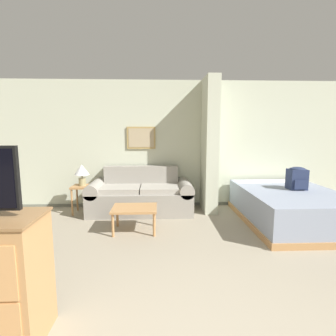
{
  "coord_description": "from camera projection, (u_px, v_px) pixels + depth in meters",
  "views": [
    {
      "loc": [
        -0.38,
        -1.24,
        1.59
      ],
      "look_at": [
        -0.22,
        2.52,
        1.05
      ],
      "focal_mm": 28.0,
      "sensor_mm": 36.0,
      "label": 1
    }
  ],
  "objects": [
    {
      "name": "backpack",
      "position": [
        297.0,
        178.0,
        4.57
      ],
      "size": [
        0.3,
        0.27,
        0.4
      ],
      "color": "#232D4C",
      "rests_on": "bed"
    },
    {
      "name": "bed",
      "position": [
        289.0,
        206.0,
        4.55
      ],
      "size": [
        1.57,
        2.15,
        0.57
      ],
      "color": "#B27F4C",
      "rests_on": "ground_plane"
    },
    {
      "name": "side_table",
      "position": [
        83.0,
        191.0,
        5.04
      ],
      "size": [
        0.38,
        0.38,
        0.54
      ],
      "color": "#B27F4C",
      "rests_on": "ground_plane"
    },
    {
      "name": "table_lamp",
      "position": [
        82.0,
        171.0,
        4.99
      ],
      "size": [
        0.28,
        0.28,
        0.41
      ],
      "color": "tan",
      "rests_on": "side_table"
    },
    {
      "name": "wall_back",
      "position": [
        175.0,
        145.0,
        5.49
      ],
      "size": [
        7.71,
        0.16,
        2.6
      ],
      "color": "beige",
      "rests_on": "ground_plane"
    },
    {
      "name": "coffee_table",
      "position": [
        135.0,
        210.0,
        4.13
      ],
      "size": [
        0.7,
        0.53,
        0.39
      ],
      "color": "#B27F4C",
      "rests_on": "ground_plane"
    },
    {
      "name": "wall_partition_pillar",
      "position": [
        210.0,
        145.0,
        5.12
      ],
      "size": [
        0.24,
        0.68,
        2.6
      ],
      "color": "beige",
      "rests_on": "ground_plane"
    },
    {
      "name": "couch",
      "position": [
        141.0,
        196.0,
        5.12
      ],
      "size": [
        2.01,
        0.84,
        0.88
      ],
      "color": "gray",
      "rests_on": "ground_plane"
    }
  ]
}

